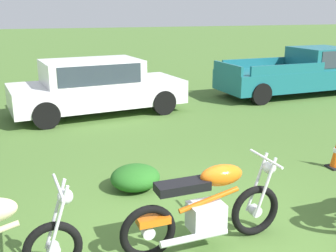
# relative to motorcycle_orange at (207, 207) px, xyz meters

# --- Properties ---
(ground_plane) EXTENTS (120.00, 120.00, 0.00)m
(ground_plane) POSITION_rel_motorcycle_orange_xyz_m (0.03, -0.00, -0.49)
(ground_plane) COLOR #476B2D
(motorcycle_orange) EXTENTS (2.01, 0.64, 1.02)m
(motorcycle_orange) POSITION_rel_motorcycle_orange_xyz_m (0.00, 0.00, 0.00)
(motorcycle_orange) COLOR black
(motorcycle_orange) RESTS_ON ground
(car_white) EXTENTS (4.58, 2.28, 1.43)m
(car_white) POSITION_rel_motorcycle_orange_xyz_m (-0.10, 6.66, 0.31)
(car_white) COLOR silver
(car_white) RESTS_ON ground
(pickup_truck_teal) EXTENTS (5.22, 1.98, 1.49)m
(pickup_truck_teal) POSITION_rel_motorcycle_orange_xyz_m (6.70, 7.01, 0.26)
(pickup_truck_teal) COLOR #19606B
(pickup_truck_teal) RESTS_ON ground
(traffic_cone) EXTENTS (0.25, 0.25, 0.59)m
(traffic_cone) POSITION_rel_motorcycle_orange_xyz_m (3.15, 1.45, -0.22)
(traffic_cone) COLOR #EA590F
(traffic_cone) RESTS_ON ground
(shrub_low) EXTENTS (0.76, 0.71, 0.38)m
(shrub_low) POSITION_rel_motorcycle_orange_xyz_m (-0.37, 1.78, -0.30)
(shrub_low) COLOR #23601E
(shrub_low) RESTS_ON ground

